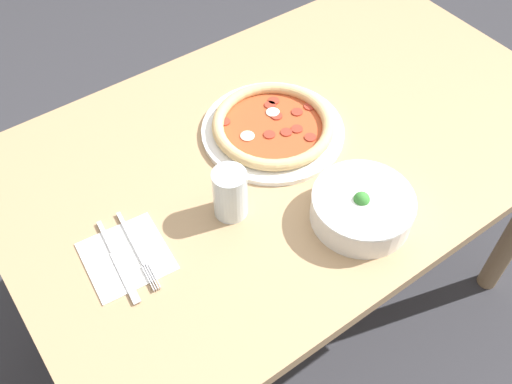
# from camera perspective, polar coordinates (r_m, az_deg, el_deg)

# --- Properties ---
(ground_plane) EXTENTS (8.00, 8.00, 0.00)m
(ground_plane) POSITION_cam_1_polar(r_m,az_deg,el_deg) (1.87, 2.71, -10.74)
(ground_plane) COLOR #333338
(dining_table) EXTENTS (1.32, 0.81, 0.73)m
(dining_table) POSITION_cam_1_polar(r_m,az_deg,el_deg) (1.35, 3.68, 2.19)
(dining_table) COLOR tan
(dining_table) RESTS_ON ground_plane
(pizza) EXTENTS (0.32, 0.32, 0.04)m
(pizza) POSITION_cam_1_polar(r_m,az_deg,el_deg) (1.28, 1.70, 6.54)
(pizza) COLOR white
(pizza) RESTS_ON dining_table
(bowl) EXTENTS (0.20, 0.20, 0.08)m
(bowl) POSITION_cam_1_polar(r_m,az_deg,el_deg) (1.13, 10.59, -1.40)
(bowl) COLOR white
(bowl) RESTS_ON dining_table
(napkin) EXTENTS (0.16, 0.16, 0.00)m
(napkin) POSITION_cam_1_polar(r_m,az_deg,el_deg) (1.11, -12.82, -6.29)
(napkin) COLOR white
(napkin) RESTS_ON dining_table
(fork) EXTENTS (0.03, 0.20, 0.00)m
(fork) POSITION_cam_1_polar(r_m,az_deg,el_deg) (1.11, -11.87, -5.55)
(fork) COLOR silver
(fork) RESTS_ON napkin
(knife) EXTENTS (0.03, 0.20, 0.01)m
(knife) POSITION_cam_1_polar(r_m,az_deg,el_deg) (1.11, -13.88, -6.31)
(knife) COLOR silver
(knife) RESTS_ON napkin
(glass) EXTENTS (0.07, 0.07, 0.11)m
(glass) POSITION_cam_1_polar(r_m,az_deg,el_deg) (1.10, -2.61, -0.13)
(glass) COLOR silver
(glass) RESTS_ON dining_table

